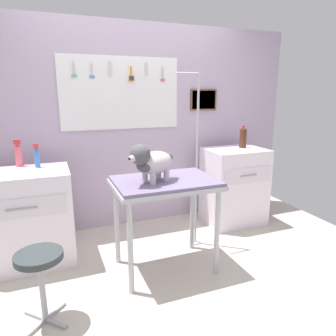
# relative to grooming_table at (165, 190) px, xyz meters

# --- Properties ---
(ground) EXTENTS (4.40, 4.00, 0.04)m
(ground) POSITION_rel_grooming_table_xyz_m (0.02, -0.16, -0.76)
(ground) COLOR beige
(rear_wall_panel) EXTENTS (4.00, 0.11, 2.30)m
(rear_wall_panel) POSITION_rel_grooming_table_xyz_m (0.02, 1.12, 0.42)
(rear_wall_panel) COLOR #B7A4BC
(rear_wall_panel) RESTS_ON ground
(grooming_table) EXTENTS (0.88, 0.61, 0.83)m
(grooming_table) POSITION_rel_grooming_table_xyz_m (0.00, 0.00, 0.00)
(grooming_table) COLOR #B7B7BC
(grooming_table) RESTS_ON ground
(grooming_arm) EXTENTS (0.29, 0.11, 1.73)m
(grooming_arm) POSITION_rel_grooming_table_xyz_m (0.45, 0.32, 0.07)
(grooming_arm) COLOR #B7B7BC
(grooming_arm) RESTS_ON ground
(dog) EXTENTS (0.45, 0.32, 0.33)m
(dog) POSITION_rel_grooming_table_xyz_m (-0.14, -0.05, 0.27)
(dog) COLOR silver
(dog) RESTS_ON grooming_table
(counter_left) EXTENTS (0.80, 0.58, 0.88)m
(counter_left) POSITION_rel_grooming_table_xyz_m (-1.15, 0.56, -0.30)
(counter_left) COLOR white
(counter_left) RESTS_ON ground
(cabinet_right) EXTENTS (0.68, 0.54, 0.91)m
(cabinet_right) POSITION_rel_grooming_table_xyz_m (1.14, 0.67, -0.28)
(cabinet_right) COLOR white
(cabinet_right) RESTS_ON ground
(stool) EXTENTS (0.31, 0.31, 0.52)m
(stool) POSITION_rel_grooming_table_xyz_m (-1.02, -0.33, -0.32)
(stool) COLOR #9E9EA3
(stool) RESTS_ON ground
(pump_bottle_white) EXTENTS (0.05, 0.05, 0.22)m
(pump_bottle_white) POSITION_rel_grooming_table_xyz_m (-1.01, 0.68, 0.23)
(pump_bottle_white) COLOR #3C71BF
(pump_bottle_white) RESTS_ON counter_left
(spray_bottle_short) EXTENTS (0.06, 0.06, 0.26)m
(spray_bottle_short) POSITION_rel_grooming_table_xyz_m (-1.17, 0.78, 0.25)
(spray_bottle_short) COLOR #DA5868
(spray_bottle_short) RESTS_ON counter_left
(soda_bottle) EXTENTS (0.08, 0.08, 0.26)m
(soda_bottle) POSITION_rel_grooming_table_xyz_m (1.26, 0.71, 0.29)
(soda_bottle) COLOR #4E2816
(soda_bottle) RESTS_ON cabinet_right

